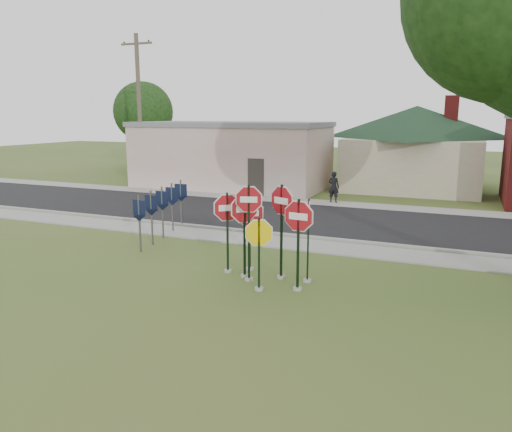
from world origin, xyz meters
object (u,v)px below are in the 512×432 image
at_px(stop_sign_center, 249,219).
at_px(pedestrian, 334,187).
at_px(stop_sign_yellow, 259,246).
at_px(utility_pole_near, 139,110).
at_px(stop_sign_left, 244,222).

height_order(stop_sign_center, pedestrian, stop_sign_center).
bearing_deg(stop_sign_center, stop_sign_yellow, -47.80).
bearing_deg(pedestrian, utility_pole_near, 1.96).
bearing_deg(utility_pole_near, stop_sign_yellow, -45.79).
xyz_separation_m(utility_pole_near, pedestrian, (12.69, -0.62, -4.08)).
relative_size(utility_pole_near, pedestrian, 5.75).
bearing_deg(pedestrian, stop_sign_left, 97.92).
relative_size(stop_sign_left, pedestrian, 1.59).
bearing_deg(stop_sign_yellow, stop_sign_center, 132.20).
xyz_separation_m(stop_sign_yellow, utility_pole_near, (-14.23, 14.62, 3.73)).
xyz_separation_m(stop_sign_center, utility_pole_near, (-13.65, 13.99, 3.16)).
height_order(stop_sign_left, pedestrian, stop_sign_left).
distance_m(stop_sign_yellow, stop_sign_left, 1.25).
bearing_deg(stop_sign_left, utility_pole_near, 134.27).
xyz_separation_m(stop_sign_center, stop_sign_yellow, (0.57, -0.63, -0.57)).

